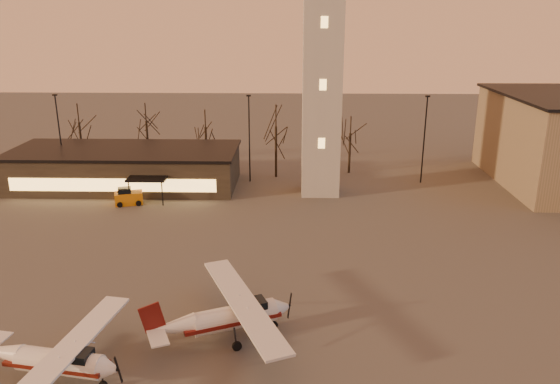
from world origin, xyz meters
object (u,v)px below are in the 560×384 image
control_tower (323,39)px  terminal (126,167)px  cessna_front (237,320)px  service_cart (128,198)px  cessna_rear (63,366)px

control_tower → terminal: size_ratio=1.28×
cessna_front → service_cart: bearing=96.2°
terminal → cessna_rear: 35.94m
terminal → cessna_front: 34.42m
cessna_front → service_cart: size_ratio=3.82×
cessna_rear → terminal: bearing=111.0°
control_tower → cessna_rear: size_ratio=2.89×
cessna_front → terminal: bearing=93.9°
terminal → service_cart: (2.06, -6.48, -1.49)m
control_tower → terminal: (-21.99, 1.98, -14.17)m
terminal → control_tower: bearing=-5.1°
terminal → service_cart: size_ratio=8.24×
control_tower → cessna_front: bearing=-102.3°
cessna_front → cessna_rear: 9.89m
control_tower → cessna_front: 32.98m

